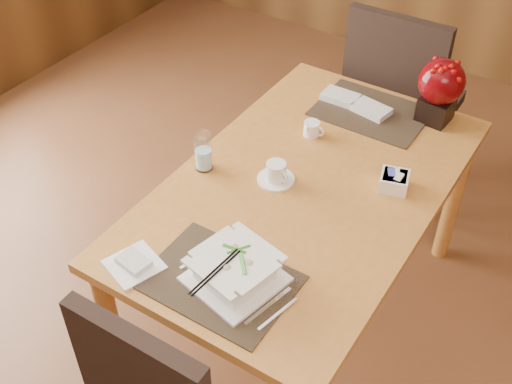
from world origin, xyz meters
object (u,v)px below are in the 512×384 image
Objects in this scene: bread_plate at (134,265)px; sugar_caddy at (394,181)px; coffee_cup at (276,173)px; berry_decor at (440,87)px; creamer_jug at (312,129)px; dining_table at (305,204)px; far_chair at (398,95)px; soup_setting at (235,270)px; water_glass at (203,151)px.

sugar_caddy is at bearing 56.05° from bread_plate.
coffee_cup is at bearing -152.83° from sugar_caddy.
berry_decor is 1.39m from bread_plate.
creamer_jug is (-0.03, 0.32, -0.00)m from coffee_cup.
creamer_jug is (-0.13, 0.28, 0.13)m from dining_table.
far_chair reaches higher than berry_decor.
soup_setting is at bearing -73.05° from coffee_cup.
berry_decor reaches higher than bread_plate.
soup_setting is 0.71m from sugar_caddy.
bread_plate is (-0.30, -0.12, -0.05)m from soup_setting.
berry_decor is (0.61, 0.76, 0.08)m from water_glass.
far_chair is at bearing 110.61° from sugar_caddy.
soup_setting reaches higher than creamer_jug.
water_glass is at bearing -115.26° from creamer_jug.
coffee_cup is 0.90× the size of bread_plate.
berry_decor is at bearing 49.85° from creamer_jug.
coffee_cup is at bearing -159.05° from dining_table.
creamer_jug is 0.08× the size of far_chair.
sugar_caddy reaches higher than bread_plate.
coffee_cup is (-0.11, -0.04, 0.13)m from dining_table.
creamer_jug is at bearing -135.48° from berry_decor.
far_chair reaches higher than soup_setting.
soup_setting is (0.04, -0.52, 0.15)m from dining_table.
berry_decor reaches higher than water_glass.
creamer_jug is 0.54× the size of bread_plate.
sugar_caddy is (0.41, -0.12, -0.00)m from creamer_jug.
creamer_jug is 0.84× the size of sugar_caddy.
coffee_cup reaches higher than dining_table.
soup_setting is 0.33m from bread_plate.
sugar_caddy is 0.36× the size of berry_decor.
bread_plate is at bearing 81.56° from far_chair.
soup_setting is 3.10× the size of sugar_caddy.
bread_plate is at bearing -111.35° from berry_decor.
water_glass reaches higher than creamer_jug.
dining_table is 0.73m from berry_decor.
coffee_cup is 0.13× the size of far_chair.
soup_setting reaches higher than bread_plate.
water_glass is at bearing -128.48° from berry_decor.
far_chair is (-0.31, 0.83, -0.19)m from sugar_caddy.
dining_table is at bearing 107.14° from soup_setting.
water_glass is 1.00× the size of bread_plate.
water_glass is (-0.41, 0.40, 0.03)m from soup_setting.
creamer_jug reaches higher than bread_plate.
far_chair is at bearing 82.09° from bread_plate.
water_glass is (-0.26, -0.08, 0.04)m from coffee_cup.
dining_table is at bearing -58.83° from creamer_jug.
coffee_cup is at bearing -79.74° from creamer_jug.
far_chair is (0.33, 1.10, -0.24)m from water_glass.
far_chair is (-0.28, 0.34, -0.32)m from berry_decor.
creamer_jug is 0.42m from sugar_caddy.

